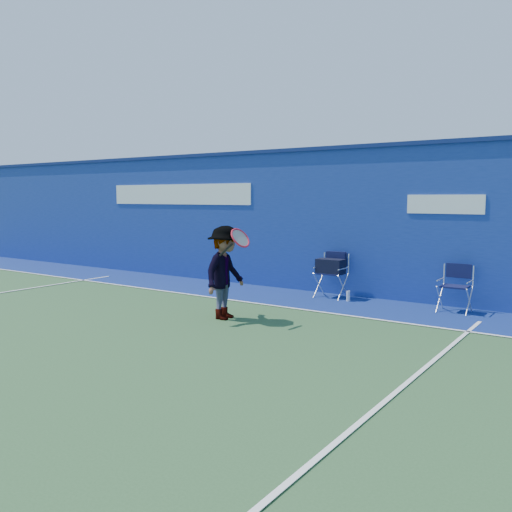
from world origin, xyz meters
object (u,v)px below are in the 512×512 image
Objects in this scene: water_bottle at (348,296)px; directors_chair_right at (455,297)px; tennis_player at (225,272)px; directors_chair_left at (331,278)px.

directors_chair_right is at bearing 5.08° from water_bottle.
tennis_player reaches higher than directors_chair_right.
water_bottle is at bearing 67.09° from tennis_player.
directors_chair_right is 4.10m from tennis_player.
directors_chair_left is 2.44m from directors_chair_right.
directors_chair_left is 2.83m from tennis_player.
directors_chair_left is 4.31× the size of water_bottle.
directors_chair_right is 3.96× the size of water_bottle.
water_bottle is at bearing -174.92° from directors_chair_right.
directors_chair_right is 1.98m from water_bottle.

